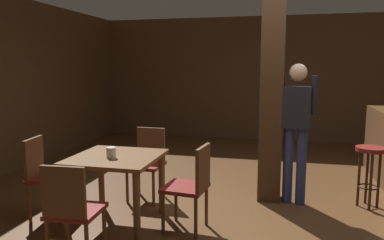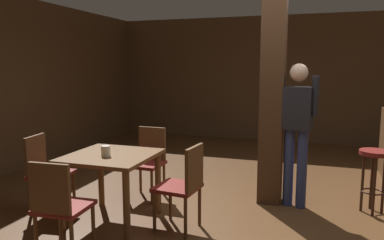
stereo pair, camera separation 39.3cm
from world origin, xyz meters
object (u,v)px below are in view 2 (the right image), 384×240
chair_east (184,183)px  chair_south (59,204)px  chair_north (148,158)px  napkin_cup (106,151)px  dining_table (112,166)px  standing_person (297,125)px  chair_west (45,169)px  bar_stool_near (374,166)px

chair_east → chair_south: size_ratio=1.00×
chair_north → napkin_cup: bearing=-93.1°
dining_table → standing_person: size_ratio=0.52×
dining_table → chair_north: size_ratio=1.01×
chair_east → standing_person: bearing=45.6°
dining_table → chair_west: size_ratio=1.01×
chair_south → napkin_cup: size_ratio=7.99×
chair_south → chair_west: same height
standing_person → dining_table: bearing=-149.9°
chair_east → chair_west: size_ratio=1.00×
chair_east → chair_west: (-1.70, -0.02, 0.00)m
standing_person → chair_west: bearing=-158.4°
chair_east → chair_west: same height
chair_north → chair_west: same height
dining_table → chair_south: size_ratio=1.01×
chair_north → chair_south: bearing=-91.5°
dining_table → chair_east: 0.83m
bar_stool_near → dining_table: bearing=-156.8°
chair_west → bar_stool_near: bearing=18.0°
napkin_cup → bar_stool_near: bearing=24.7°
chair_east → chair_north: bearing=133.6°
chair_north → chair_east: size_ratio=1.00×
chair_south → bar_stool_near: 3.42m
chair_south → standing_person: standing_person is taller
chair_west → standing_person: size_ratio=0.52×
chair_east → bar_stool_near: chair_east is taller
chair_south → napkin_cup: 0.84m
chair_east → chair_south: (-0.83, -0.90, 0.00)m
bar_stool_near → napkin_cup: bearing=-155.3°
bar_stool_near → chair_east: bearing=-148.9°
napkin_cup → standing_person: 2.22m
dining_table → chair_north: (0.04, 0.84, -0.11)m
chair_north → chair_west: size_ratio=1.00×
chair_east → chair_south: 1.22m
napkin_cup → chair_north: bearing=86.9°
chair_south → standing_person: (1.87, 1.96, 0.50)m
chair_south → standing_person: bearing=46.3°
dining_table → bar_stool_near: (2.73, 1.17, -0.07)m
dining_table → napkin_cup: napkin_cup is taller
chair_east → standing_person: 1.56m
napkin_cup → standing_person: size_ratio=0.06×
chair_north → standing_person: (1.82, 0.24, 0.50)m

